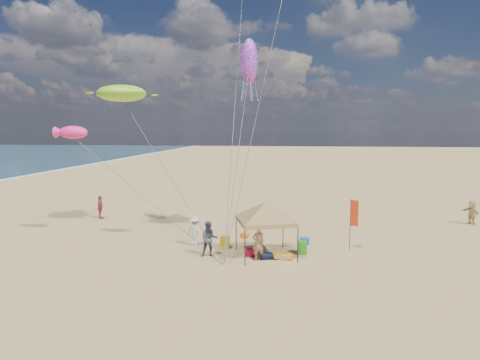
% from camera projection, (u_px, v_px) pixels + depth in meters
% --- Properties ---
extents(ground, '(280.00, 280.00, 0.00)m').
position_uv_depth(ground, '(232.00, 269.00, 19.88)').
color(ground, tan).
rests_on(ground, ground).
extents(canopy_tent, '(5.26, 5.26, 3.39)m').
position_uv_depth(canopy_tent, '(266.00, 204.00, 21.66)').
color(canopy_tent, black).
rests_on(canopy_tent, ground).
extents(feather_flag, '(0.44, 0.13, 2.91)m').
position_uv_depth(feather_flag, '(353.00, 216.00, 22.78)').
color(feather_flag, black).
rests_on(feather_flag, ground).
extents(cooler_red, '(0.54, 0.38, 0.38)m').
position_uv_depth(cooler_red, '(250.00, 253.00, 21.97)').
color(cooler_red, '#A90D30').
rests_on(cooler_red, ground).
extents(cooler_blue, '(0.54, 0.38, 0.38)m').
position_uv_depth(cooler_blue, '(304.00, 241.00, 24.26)').
color(cooler_blue, '#164AB6').
rests_on(cooler_blue, ground).
extents(bag_navy, '(0.69, 0.54, 0.36)m').
position_uv_depth(bag_navy, '(266.00, 256.00, 21.42)').
color(bag_navy, black).
rests_on(bag_navy, ground).
extents(bag_orange, '(0.54, 0.69, 0.36)m').
position_uv_depth(bag_orange, '(245.00, 235.00, 25.69)').
color(bag_orange, '#CB6A0B').
rests_on(bag_orange, ground).
extents(chair_green, '(0.50, 0.50, 0.70)m').
position_uv_depth(chair_green, '(302.00, 247.00, 22.35)').
color(chair_green, '#228217').
rests_on(chair_green, ground).
extents(chair_yellow, '(0.50, 0.50, 0.70)m').
position_uv_depth(chair_yellow, '(225.00, 242.00, 23.42)').
color(chair_yellow, gold).
rests_on(chair_yellow, ground).
extents(crate_grey, '(0.34, 0.30, 0.28)m').
position_uv_depth(crate_grey, '(282.00, 257.00, 21.32)').
color(crate_grey, gray).
rests_on(crate_grey, ground).
extents(beach_cart, '(0.90, 0.50, 0.24)m').
position_uv_depth(beach_cart, '(283.00, 255.00, 21.42)').
color(beach_cart, '#FFA21C').
rests_on(beach_cart, ground).
extents(person_near_a, '(0.79, 0.70, 1.82)m').
position_uv_depth(person_near_a, '(258.00, 242.00, 21.29)').
color(person_near_a, tan).
rests_on(person_near_a, ground).
extents(person_near_b, '(1.09, 0.94, 1.91)m').
position_uv_depth(person_near_b, '(209.00, 239.00, 21.76)').
color(person_near_b, '#353B48').
rests_on(person_near_b, ground).
extents(person_near_c, '(1.29, 1.00, 1.76)m').
position_uv_depth(person_near_c, '(195.00, 231.00, 23.80)').
color(person_near_c, silver).
rests_on(person_near_c, ground).
extents(person_far_a, '(0.63, 1.10, 1.77)m').
position_uv_depth(person_far_a, '(100.00, 207.00, 30.95)').
color(person_far_a, '#9D3C3E').
rests_on(person_far_a, ground).
extents(person_far_c, '(1.06, 1.68, 1.73)m').
position_uv_depth(person_far_c, '(472.00, 212.00, 29.12)').
color(person_far_c, tan).
rests_on(person_far_c, ground).
extents(turtle_kite, '(3.36, 2.76, 1.07)m').
position_uv_depth(turtle_kite, '(122.00, 93.00, 26.10)').
color(turtle_kite, '#80D024').
rests_on(turtle_kite, ground).
extents(fish_kite, '(1.86, 1.11, 0.78)m').
position_uv_depth(fish_kite, '(73.00, 132.00, 24.18)').
color(fish_kite, '#F52788').
rests_on(fish_kite, ground).
extents(squid_kite, '(1.30, 1.30, 2.72)m').
position_uv_depth(squid_kite, '(249.00, 62.00, 24.46)').
color(squid_kite, purple).
rests_on(squid_kite, ground).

